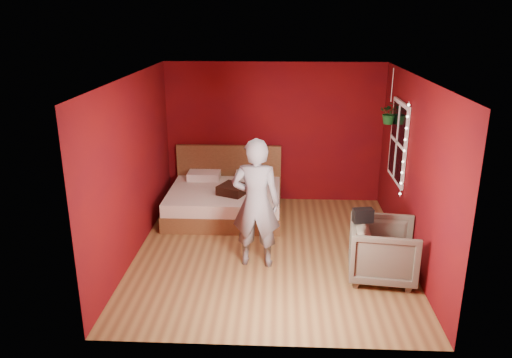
{
  "coord_description": "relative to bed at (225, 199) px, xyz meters",
  "views": [
    {
      "loc": [
        0.11,
        -6.79,
        3.43
      ],
      "look_at": [
        -0.24,
        0.4,
        1.02
      ],
      "focal_mm": 35.0,
      "sensor_mm": 36.0,
      "label": 1
    }
  ],
  "objects": [
    {
      "name": "armchair",
      "position": [
        2.36,
        -2.16,
        0.12
      ],
      "size": [
        0.98,
        0.96,
        0.8
      ],
      "primitive_type": "imported",
      "rotation": [
        0.0,
        0.0,
        1.45
      ],
      "color": "#696553",
      "rests_on": "ground"
    },
    {
      "name": "window",
      "position": [
        2.81,
        -0.56,
        1.22
      ],
      "size": [
        0.05,
        0.97,
        1.27
      ],
      "color": "white",
      "rests_on": "room_walls"
    },
    {
      "name": "handbag",
      "position": [
        2.06,
        -2.13,
        0.62
      ],
      "size": [
        0.28,
        0.17,
        0.19
      ],
      "primitive_type": "cube",
      "rotation": [
        0.0,
        0.0,
        0.18
      ],
      "color": "black",
      "rests_on": "armchair"
    },
    {
      "name": "bed",
      "position": [
        0.0,
        0.0,
        0.0
      ],
      "size": [
        1.96,
        1.67,
        1.08
      ],
      "color": "brown",
      "rests_on": "ground"
    },
    {
      "name": "throw_pillow",
      "position": [
        0.17,
        -0.29,
        0.29
      ],
      "size": [
        0.57,
        0.57,
        0.15
      ],
      "primitive_type": "cube",
      "rotation": [
        0.0,
        0.0,
        -0.43
      ],
      "color": "black",
      "rests_on": "bed"
    },
    {
      "name": "room_walls",
      "position": [
        0.84,
        -1.46,
        1.4
      ],
      "size": [
        4.04,
        4.54,
        2.62
      ],
      "color": "#670B0A",
      "rests_on": "ground"
    },
    {
      "name": "person",
      "position": [
        0.63,
        -1.84,
        0.65
      ],
      "size": [
        0.71,
        0.5,
        1.85
      ],
      "primitive_type": "imported",
      "rotation": [
        0.0,
        0.0,
        3.06
      ],
      "color": "slate",
      "rests_on": "ground"
    },
    {
      "name": "hanging_plant",
      "position": [
        2.72,
        -0.2,
        1.61
      ],
      "size": [
        0.35,
        0.31,
        0.89
      ],
      "color": "silver",
      "rests_on": "room_walls"
    },
    {
      "name": "floor",
      "position": [
        0.84,
        -1.46,
        -0.28
      ],
      "size": [
        4.5,
        4.5,
        0.0
      ],
      "primitive_type": "plane",
      "color": "olive",
      "rests_on": "ground"
    },
    {
      "name": "fairy_lights",
      "position": [
        2.78,
        -1.08,
        1.22
      ],
      "size": [
        0.04,
        0.04,
        1.45
      ],
      "color": "silver",
      "rests_on": "room_walls"
    }
  ]
}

